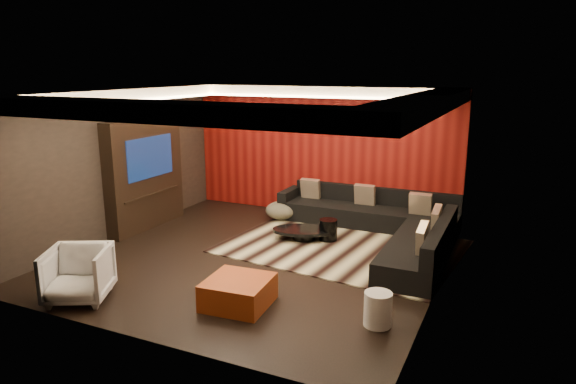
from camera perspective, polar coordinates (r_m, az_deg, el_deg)
The scene contains 26 objects.
floor at distance 8.89m, azimuth -3.41°, elevation -7.30°, with size 6.00×6.00×0.02m, color black.
ceiling at distance 8.31m, azimuth -3.68°, elevation 11.18°, with size 6.00×6.00×0.02m, color silver.
wall_back at distance 11.18m, azimuth 3.79°, elevation 4.54°, with size 6.00×0.02×2.80m, color black.
wall_left at distance 10.24m, azimuth -18.57°, elevation 3.01°, with size 0.02×6.00×2.80m, color black.
wall_right at distance 7.57m, azimuth 16.96°, elevation -0.42°, with size 0.02×6.00×2.80m, color black.
red_feature_wall at distance 11.15m, azimuth 3.71°, elevation 4.51°, with size 5.98×0.05×2.78m, color #6B0C0A.
soffit_back at distance 10.77m, azimuth 3.29°, elevation 11.10°, with size 6.00×0.60×0.22m, color silver.
soffit_front at distance 6.08m, azimuth -15.97°, elevation 8.66°, with size 6.00×0.60×0.22m, color silver.
soffit_left at distance 9.89m, azimuth -17.81°, elevation 10.26°, with size 0.60×4.80×0.22m, color silver.
soffit_right at distance 7.43m, azimuth 15.26°, elevation 9.52°, with size 0.60×4.80×0.22m, color silver.
cove_back at distance 10.46m, azimuth 2.59°, elevation 10.54°, with size 4.80×0.08×0.04m, color #FFD899.
cove_front at distance 6.35m, azimuth -13.91°, elevation 8.16°, with size 4.80×0.08×0.04m, color #FFD899.
cove_left at distance 9.67m, azimuth -16.26°, elevation 9.77°, with size 0.08×4.80×0.04m, color #FFD899.
cove_right at distance 7.50m, azimuth 12.63°, elevation 9.01°, with size 0.08×4.80×0.04m, color #FFD899.
tv_surround at distance 10.63m, azimuth -15.62°, elevation 1.94°, with size 0.30×2.00×2.20m, color black.
tv_screen at distance 10.46m, azimuth -15.07°, elevation 3.75°, with size 0.04×1.30×0.80m, color black.
tv_shelf at distance 10.61m, azimuth -14.83°, elevation -0.24°, with size 0.04×1.60×0.04m, color black.
rug at distance 9.41m, azimuth 6.06°, elevation -6.02°, with size 4.00×3.00×0.02m, color beige.
coffee_table at distance 9.70m, azimuth 1.78°, elevation -4.66°, with size 1.18×1.18×0.20m, color black.
drum_stool at distance 9.63m, azimuth 4.49°, elevation -4.21°, with size 0.34×0.34×0.40m, color black.
striped_pouf at distance 10.94m, azimuth -0.76°, elevation -2.04°, with size 0.67×0.67×0.37m, color #B5B08C.
white_side_table at distance 6.69m, azimuth 9.95°, elevation -12.69°, with size 0.35×0.35×0.44m, color white.
orange_ottoman at distance 7.16m, azimuth -5.53°, elevation -11.01°, with size 0.84×0.84×0.37m, color #A14114.
armchair at distance 7.76m, azimuth -22.29°, elevation -8.46°, with size 0.81×0.83×0.76m, color silver.
sectional_sofa at distance 9.87m, azimuth 10.72°, elevation -3.69°, with size 3.65×3.50×0.75m.
throw_pillows at distance 9.81m, azimuth 10.85°, elevation -1.63°, with size 3.13×2.74×0.50m.
Camera 1 is at (3.95, -7.31, 3.16)m, focal length 32.00 mm.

